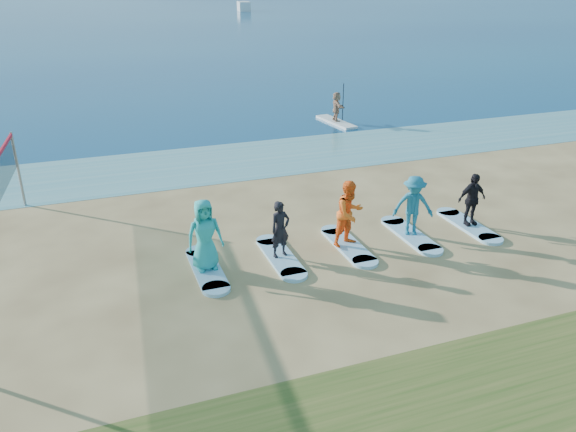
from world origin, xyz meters
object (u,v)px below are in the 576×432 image
object	(u,v)px
paddleboard	(336,122)
student_1	(280,229)
student_2	(350,213)
surfboard_3	(410,235)
surfboard_0	(207,269)
surfboard_4	(468,225)
surfboard_1	(280,257)
paddleboarder	(337,106)
student_3	(413,206)
student_0	(205,235)
surfboard_2	(348,246)
student_4	(472,199)
boat_offshore_b	(244,11)

from	to	relation	value
paddleboard	student_1	xyz separation A→B (m)	(-7.64, -13.14, 0.81)
student_2	surfboard_3	bearing A→B (deg)	-17.79
student_1	student_2	xyz separation A→B (m)	(2.02, 0.00, 0.16)
surfboard_0	surfboard_4	xyz separation A→B (m)	(8.09, 0.00, 0.00)
surfboard_3	surfboard_4	size ratio (longest dim) A/B	1.00
student_1	surfboard_3	xyz separation A→B (m)	(4.04, 0.00, -0.82)
surfboard_1	paddleboarder	bearing A→B (deg)	59.82
student_2	student_3	world-z (taller)	student_2
surfboard_1	surfboard_3	xyz separation A→B (m)	(4.04, 0.00, 0.00)
paddleboard	paddleboarder	bearing A→B (deg)	0.00
surfboard_3	student_0	bearing A→B (deg)	180.00
paddleboarder	surfboard_2	distance (m)	14.32
surfboard_0	student_4	bearing A→B (deg)	0.00
surfboard_4	student_2	bearing A→B (deg)	180.00
surfboard_1	student_4	distance (m)	6.12
paddleboarder	student_1	bearing A→B (deg)	155.72
student_1	surfboard_2	world-z (taller)	student_1
surfboard_0	student_0	size ratio (longest dim) A/B	1.17
paddleboard	surfboard_3	size ratio (longest dim) A/B	1.36
surfboard_0	student_4	size ratio (longest dim) A/B	1.37
student_1	surfboard_4	size ratio (longest dim) A/B	0.71
boat_offshore_b	surfboard_4	distance (m)	107.02
student_4	surfboard_4	bearing A→B (deg)	0.00
student_3	student_1	bearing A→B (deg)	-157.15
surfboard_0	surfboard_1	bearing A→B (deg)	0.00
student_3	surfboard_4	xyz separation A→B (m)	(2.02, 0.00, -0.93)
student_0	surfboard_1	bearing A→B (deg)	-4.74
paddleboard	surfboard_0	size ratio (longest dim) A/B	1.36
paddleboarder	surfboard_3	bearing A→B (deg)	170.58
surfboard_2	student_2	distance (m)	0.99
boat_offshore_b	student_3	bearing A→B (deg)	-94.32
student_3	student_2	bearing A→B (deg)	-157.15
paddleboard	surfboard_2	world-z (taller)	paddleboard
paddleboarder	student_2	size ratio (longest dim) A/B	0.78
student_2	surfboard_2	bearing A→B (deg)	0.00
student_3	paddleboarder	bearing A→B (deg)	97.53
student_3	paddleboard	bearing A→B (deg)	97.53
boat_offshore_b	student_1	xyz separation A→B (m)	(-28.71, -104.59, 0.87)
paddleboard	student_1	distance (m)	15.22
paddleboarder	student_2	world-z (taller)	student_2
student_0	student_1	world-z (taller)	student_0
surfboard_1	student_3	xyz separation A→B (m)	(4.04, 0.00, 0.93)
paddleboard	surfboard_1	bearing A→B (deg)	-127.11
paddleboard	surfboard_0	xyz separation A→B (m)	(-9.66, -13.14, -0.01)
student_0	student_3	bearing A→B (deg)	-4.74
surfboard_0	student_3	world-z (taller)	student_3
student_1	surfboard_0	bearing A→B (deg)	165.55
student_3	surfboard_1	bearing A→B (deg)	-157.15
surfboard_0	student_2	bearing A→B (deg)	0.00
paddleboard	student_1	bearing A→B (deg)	-127.11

